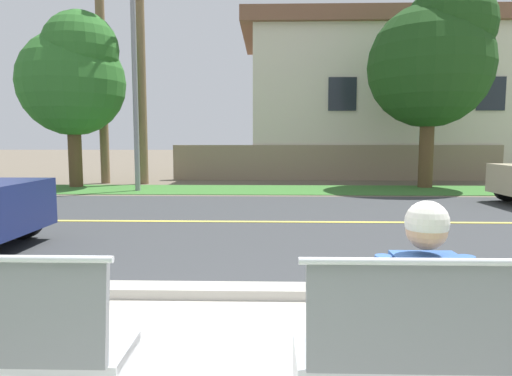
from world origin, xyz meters
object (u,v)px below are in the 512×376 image
shade_tree_left (435,56)px  streetlamp (136,55)px  bench_right (492,356)px  seated_person_blue (418,303)px  shade_tree_far_left (74,75)px

shade_tree_left → streetlamp: bearing=-174.0°
streetlamp → shade_tree_left: bearing=6.0°
bench_right → streetlamp: (-5.23, 11.79, 3.73)m
bench_right → streetlamp: bearing=113.9°
seated_person_blue → streetlamp: streetlamp is taller
shade_tree_far_left → shade_tree_left: bearing=0.4°
streetlamp → seated_person_blue: bearing=-67.1°
streetlamp → shade_tree_left: streetlamp is taller
seated_person_blue → shade_tree_far_left: bearing=120.1°
streetlamp → shade_tree_left: size_ratio=1.12×
bench_right → streetlamp: size_ratio=0.27×
bench_right → seated_person_blue: bearing=152.2°
shade_tree_far_left → shade_tree_left: (11.83, 0.08, 0.56)m
shade_tree_far_left → seated_person_blue: bearing=-59.9°
streetlamp → shade_tree_far_left: streetlamp is taller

